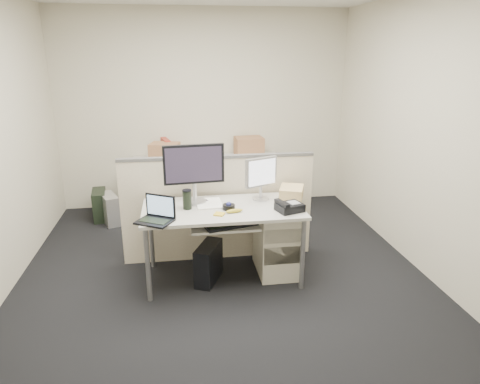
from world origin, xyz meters
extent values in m
cube|color=black|center=(0.00, 0.00, -0.01)|extent=(4.00, 4.50, 0.01)
cube|color=beige|center=(0.00, 2.25, 1.35)|extent=(4.00, 0.02, 2.70)
cube|color=beige|center=(0.00, -2.25, 1.35)|extent=(4.00, 0.02, 2.70)
cube|color=beige|center=(2.00, 0.00, 1.35)|extent=(0.02, 4.50, 2.70)
cube|color=beige|center=(0.00, 0.00, 0.71)|extent=(1.50, 0.75, 0.03)
cylinder|color=slate|center=(-0.70, -0.33, 0.35)|extent=(0.04, 0.04, 0.70)
cylinder|color=slate|center=(-0.70, 0.33, 0.35)|extent=(0.04, 0.04, 0.70)
cylinder|color=slate|center=(0.70, -0.33, 0.35)|extent=(0.04, 0.04, 0.70)
cylinder|color=slate|center=(0.70, 0.33, 0.35)|extent=(0.04, 0.04, 0.70)
cube|color=beige|center=(0.00, -0.18, 0.62)|extent=(0.62, 0.32, 0.02)
cube|color=silver|center=(0.55, 0.05, 0.33)|extent=(0.40, 0.55, 0.65)
cube|color=beige|center=(0.00, 0.45, 0.55)|extent=(2.00, 0.06, 1.10)
cube|color=silver|center=(0.00, 1.93, 0.36)|extent=(2.00, 0.60, 0.72)
cube|color=black|center=(-0.25, 0.18, 1.02)|extent=(0.59, 0.27, 0.58)
cube|color=#B7B7BC|center=(0.40, 0.18, 0.94)|extent=(0.38, 0.29, 0.42)
cube|color=black|center=(-0.62, -0.28, 0.84)|extent=(0.36, 0.34, 0.22)
cylinder|color=black|center=(0.05, -0.05, 0.75)|extent=(0.13, 0.13, 0.05)
cube|color=black|center=(0.60, -0.18, 0.77)|extent=(0.27, 0.25, 0.07)
cube|color=white|center=(-0.12, 0.12, 0.74)|extent=(0.26, 0.32, 0.01)
cube|color=gold|center=(-0.05, -0.18, 0.74)|extent=(0.12, 0.12, 0.01)
cylinder|color=black|center=(-0.33, 0.02, 0.82)|extent=(0.09, 0.09, 0.17)
ellipsoid|color=gold|center=(0.09, -0.15, 0.75)|extent=(0.17, 0.07, 0.04)
cube|color=black|center=(-0.15, 0.20, 0.74)|extent=(0.09, 0.11, 0.01)
cube|color=#DBB779|center=(0.72, 0.20, 0.78)|extent=(0.31, 0.35, 0.11)
cube|color=black|center=(0.05, -0.22, 0.64)|extent=(0.50, 0.29, 0.03)
cube|color=black|center=(-0.15, -0.05, 0.19)|extent=(0.31, 0.43, 0.37)
cube|color=black|center=(-1.45, 1.80, 0.19)|extent=(0.22, 0.43, 0.39)
cube|color=#B7B7BC|center=(-1.30, 1.63, 0.19)|extent=(0.30, 0.44, 0.38)
cube|color=#AA784D|center=(-0.56, 1.81, 0.86)|extent=(0.43, 0.36, 0.27)
cube|color=#AA784D|center=(0.60, 2.05, 0.86)|extent=(0.40, 0.32, 0.28)
cube|color=#A73222|center=(-0.55, 2.03, 0.86)|extent=(0.14, 0.32, 0.29)
camera|label=1|loc=(-0.40, -3.76, 2.12)|focal=32.00mm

